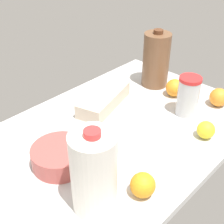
% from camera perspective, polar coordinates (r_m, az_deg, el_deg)
% --- Properties ---
extents(countertop, '(1.20, 0.76, 0.03)m').
position_cam_1_polar(countertop, '(1.21, -0.00, -4.53)').
color(countertop, silver).
rests_on(countertop, ground).
extents(mixing_bowl, '(0.19, 0.19, 0.07)m').
position_cam_1_polar(mixing_bowl, '(1.07, -9.50, -7.98)').
color(mixing_bowl, '#AE4E48').
rests_on(mixing_bowl, countertop).
extents(egg_carton, '(0.31, 0.19, 0.06)m').
position_cam_1_polar(egg_carton, '(1.36, -1.49, 2.32)').
color(egg_carton, beige).
rests_on(egg_carton, countertop).
extents(milk_jug, '(0.13, 0.13, 0.27)m').
position_cam_1_polar(milk_jug, '(0.86, -3.32, -11.04)').
color(milk_jug, white).
rests_on(milk_jug, countertop).
extents(chocolate_milk_jug, '(0.13, 0.13, 0.27)m').
position_cam_1_polar(chocolate_milk_jug, '(1.50, 8.06, 9.44)').
color(chocolate_milk_jug, brown).
rests_on(chocolate_milk_jug, countertop).
extents(tumbler_cup, '(0.09, 0.09, 0.17)m').
position_cam_1_polar(tumbler_cup, '(1.31, 13.74, 2.87)').
color(tumbler_cup, silver).
rests_on(tumbler_cup, countertop).
extents(lemon_beside_bowl, '(0.07, 0.07, 0.07)m').
position_cam_1_polar(lemon_beside_bowl, '(1.22, 16.80, -3.14)').
color(lemon_beside_bowl, yellow).
rests_on(lemon_beside_bowl, countertop).
extents(orange_loose, '(0.08, 0.08, 0.08)m').
position_cam_1_polar(orange_loose, '(1.46, 11.36, 4.37)').
color(orange_loose, orange).
rests_on(orange_loose, countertop).
extents(orange_far_back, '(0.08, 0.08, 0.08)m').
position_cam_1_polar(orange_far_back, '(0.96, 5.65, -13.14)').
color(orange_far_back, orange).
rests_on(orange_far_back, countertop).
extents(orange_near_front, '(0.08, 0.08, 0.08)m').
position_cam_1_polar(orange_near_front, '(1.43, 18.94, 2.56)').
color(orange_near_front, orange).
rests_on(orange_near_front, countertop).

